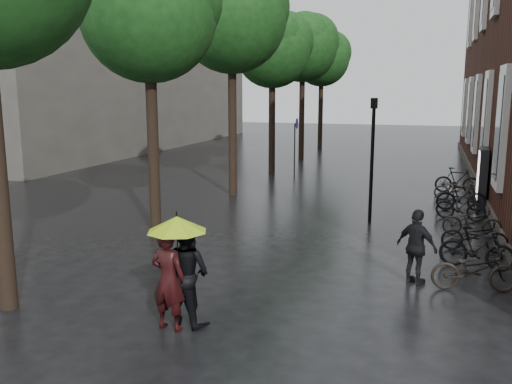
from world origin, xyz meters
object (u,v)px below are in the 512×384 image
at_px(person_burgundy, 168,279).
at_px(lamp_post, 372,148).
at_px(pedestrian_walking, 417,247).
at_px(parked_bicycles, 465,212).
at_px(ad_lightbox, 482,177).
at_px(person_black, 187,273).

bearing_deg(person_burgundy, lamp_post, -98.75).
relative_size(person_burgundy, pedestrian_walking, 1.10).
relative_size(pedestrian_walking, parked_bicycles, 0.13).
xyz_separation_m(person_burgundy, pedestrian_walking, (3.99, 3.64, -0.09)).
bearing_deg(person_burgundy, pedestrian_walking, -130.89).
height_order(person_burgundy, ad_lightbox, ad_lightbox).
bearing_deg(person_black, ad_lightbox, -97.12).
height_order(person_burgundy, person_black, person_black).
bearing_deg(pedestrian_walking, person_burgundy, 73.37).
bearing_deg(lamp_post, parked_bicycles, 4.58).
distance_m(pedestrian_walking, ad_lightbox, 9.37).
bearing_deg(person_black, person_burgundy, 77.26).
height_order(person_black, ad_lightbox, ad_lightbox).
bearing_deg(person_burgundy, person_black, -113.81).
height_order(person_black, lamp_post, lamp_post).
relative_size(pedestrian_walking, ad_lightbox, 0.79).
relative_size(person_burgundy, person_black, 0.96).
height_order(person_burgundy, pedestrian_walking, person_burgundy).
height_order(ad_lightbox, lamp_post, lamp_post).
xyz_separation_m(pedestrian_walking, ad_lightbox, (1.99, 9.15, 0.22)).
bearing_deg(person_black, pedestrian_walking, -121.10).
xyz_separation_m(ad_lightbox, lamp_post, (-3.52, -3.91, 1.31)).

